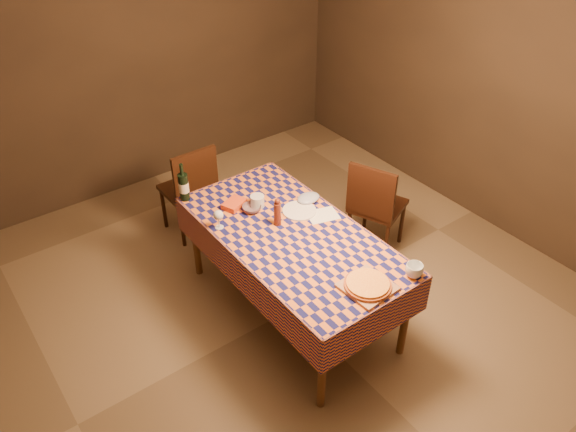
# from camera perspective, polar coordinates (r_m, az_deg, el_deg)

# --- Properties ---
(room) EXTENTS (5.00, 5.10, 2.70)m
(room) POSITION_cam_1_polar(r_m,az_deg,el_deg) (3.74, 0.46, 5.20)
(room) COLOR brown
(room) RESTS_ON ground
(dining_table) EXTENTS (0.94, 1.84, 0.77)m
(dining_table) POSITION_cam_1_polar(r_m,az_deg,el_deg) (4.12, 0.42, -2.65)
(dining_table) COLOR brown
(dining_table) RESTS_ON ground
(cutting_board) EXTENTS (0.32, 0.32, 0.02)m
(cutting_board) POSITION_cam_1_polar(r_m,az_deg,el_deg) (3.67, 8.07, -7.15)
(cutting_board) COLOR #A76F4E
(cutting_board) RESTS_ON dining_table
(pizza) EXTENTS (0.38, 0.38, 0.03)m
(pizza) POSITION_cam_1_polar(r_m,az_deg,el_deg) (3.65, 8.10, -6.87)
(pizza) COLOR #A2471B
(pizza) RESTS_ON cutting_board
(pepper_mill) EXTENTS (0.07, 0.07, 0.23)m
(pepper_mill) POSITION_cam_1_polar(r_m,az_deg,el_deg) (4.10, -1.07, 0.35)
(pepper_mill) COLOR #531F13
(pepper_mill) RESTS_ON dining_table
(bowl) EXTENTS (0.17, 0.17, 0.05)m
(bowl) POSITION_cam_1_polar(r_m,az_deg,el_deg) (4.29, -3.70, 0.77)
(bowl) COLOR #5D444E
(bowl) RESTS_ON dining_table
(wine_glass) EXTENTS (0.08, 0.08, 0.15)m
(wine_glass) POSITION_cam_1_polar(r_m,az_deg,el_deg) (4.10, -7.09, 0.02)
(wine_glass) COLOR silver
(wine_glass) RESTS_ON dining_table
(wine_bottle) EXTENTS (0.09, 0.09, 0.32)m
(wine_bottle) POSITION_cam_1_polar(r_m,az_deg,el_deg) (4.44, -10.55, 2.98)
(wine_bottle) COLOR black
(wine_bottle) RESTS_ON dining_table
(deli_tub) EXTENTS (0.13, 0.13, 0.09)m
(deli_tub) POSITION_cam_1_polar(r_m,az_deg,el_deg) (4.33, -3.13, 1.53)
(deli_tub) COLOR silver
(deli_tub) RESTS_ON dining_table
(takeout_container) EXTENTS (0.21, 0.18, 0.04)m
(takeout_container) POSITION_cam_1_polar(r_m,az_deg,el_deg) (4.36, -5.49, 1.22)
(takeout_container) COLOR #CD421B
(takeout_container) RESTS_ON dining_table
(white_plate) EXTENTS (0.30, 0.30, 0.02)m
(white_plate) POSITION_cam_1_polar(r_m,az_deg,el_deg) (4.29, 1.16, 0.53)
(white_plate) COLOR silver
(white_plate) RESTS_ON dining_table
(tumbler) EXTENTS (0.15, 0.15, 0.09)m
(tumbler) POSITION_cam_1_polar(r_m,az_deg,el_deg) (3.79, 12.70, -5.42)
(tumbler) COLOR white
(tumbler) RESTS_ON dining_table
(flour_patch) EXTENTS (0.27, 0.23, 0.00)m
(flour_patch) POSITION_cam_1_polar(r_m,az_deg,el_deg) (4.26, 3.53, 0.09)
(flour_patch) COLOR silver
(flour_patch) RESTS_ON dining_table
(flour_bag) EXTENTS (0.22, 0.19, 0.06)m
(flour_bag) POSITION_cam_1_polar(r_m,az_deg,el_deg) (4.40, 2.08, 1.84)
(flour_bag) COLOR #9098B9
(flour_bag) RESTS_ON dining_table
(chair_far) EXTENTS (0.42, 0.43, 0.93)m
(chair_far) POSITION_cam_1_polar(r_m,az_deg,el_deg) (5.10, -9.82, 2.94)
(chair_far) COLOR black
(chair_far) RESTS_ON ground
(chair_right) EXTENTS (0.55, 0.55, 0.93)m
(chair_right) POSITION_cam_1_polar(r_m,az_deg,el_deg) (4.87, 8.79, 1.25)
(chair_right) COLOR black
(chair_right) RESTS_ON ground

